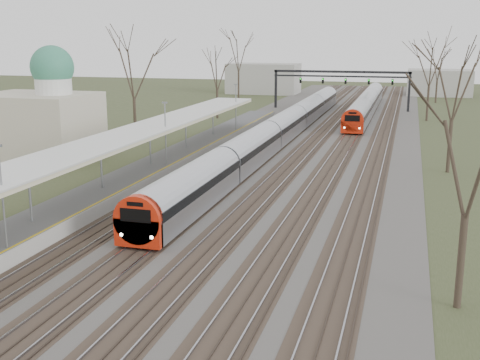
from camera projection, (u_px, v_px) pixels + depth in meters
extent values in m
cube|color=#474442|center=(306.00, 140.00, 65.64)|extent=(24.00, 160.00, 0.10)
cube|color=#4C3828|center=(253.00, 137.00, 67.21)|extent=(2.60, 160.00, 0.06)
cube|color=gray|center=(247.00, 136.00, 67.39)|extent=(0.07, 160.00, 0.12)
cube|color=gray|center=(259.00, 137.00, 67.01)|extent=(0.07, 160.00, 0.12)
cube|color=#4C3828|center=(284.00, 139.00, 66.29)|extent=(2.60, 160.00, 0.06)
cube|color=gray|center=(277.00, 138.00, 66.46)|extent=(0.07, 160.00, 0.12)
cube|color=gray|center=(290.00, 138.00, 66.09)|extent=(0.07, 160.00, 0.12)
cube|color=#4C3828|center=(315.00, 140.00, 65.37)|extent=(2.60, 160.00, 0.06)
cube|color=gray|center=(309.00, 139.00, 65.54)|extent=(0.07, 160.00, 0.12)
cube|color=gray|center=(322.00, 140.00, 65.17)|extent=(0.07, 160.00, 0.12)
cube|color=#4C3828|center=(348.00, 142.00, 64.45)|extent=(2.60, 160.00, 0.06)
cube|color=gray|center=(341.00, 141.00, 64.62)|extent=(0.07, 160.00, 0.12)
cube|color=gray|center=(354.00, 141.00, 64.25)|extent=(0.07, 160.00, 0.12)
cube|color=#4C3828|center=(381.00, 143.00, 63.53)|extent=(2.60, 160.00, 0.06)
cube|color=gray|center=(374.00, 142.00, 63.70)|extent=(0.07, 160.00, 0.12)
cube|color=gray|center=(388.00, 143.00, 63.32)|extent=(0.07, 160.00, 0.12)
cube|color=#9E9B93|center=(168.00, 162.00, 51.52)|extent=(3.50, 69.00, 1.00)
cylinder|color=slate|center=(30.00, 195.00, 32.79)|extent=(0.14, 0.14, 3.00)
cylinder|color=slate|center=(101.00, 166.00, 40.28)|extent=(0.14, 0.14, 3.00)
cylinder|color=slate|center=(150.00, 146.00, 47.78)|extent=(0.14, 0.14, 3.00)
cylinder|color=slate|center=(186.00, 132.00, 55.28)|extent=(0.14, 0.14, 3.00)
cylinder|color=slate|center=(213.00, 121.00, 62.78)|extent=(0.14, 0.14, 3.00)
cube|color=silver|center=(144.00, 129.00, 46.49)|extent=(4.10, 50.00, 0.12)
cube|color=beige|center=(144.00, 131.00, 46.53)|extent=(4.10, 50.00, 0.25)
cube|color=#C0B69F|center=(37.00, 127.00, 54.82)|extent=(10.00, 8.00, 6.00)
cylinder|color=silver|center=(53.00, 81.00, 53.34)|extent=(3.20, 3.20, 2.50)
sphere|color=#307A5E|center=(52.00, 67.00, 53.06)|extent=(3.80, 3.80, 3.80)
cube|color=black|center=(276.00, 89.00, 95.72)|extent=(0.35, 0.35, 6.00)
cube|color=black|center=(409.00, 92.00, 90.32)|extent=(0.35, 0.35, 6.00)
cube|color=black|center=(341.00, 72.00, 92.35)|extent=(21.00, 0.35, 0.35)
cube|color=black|center=(341.00, 76.00, 92.51)|extent=(21.00, 0.25, 0.25)
cube|color=black|center=(301.00, 80.00, 94.13)|extent=(0.32, 0.22, 0.85)
sphere|color=#0CFF19|center=(300.00, 79.00, 93.94)|extent=(0.16, 0.16, 0.16)
cube|color=black|center=(323.00, 81.00, 93.21)|extent=(0.32, 0.22, 0.85)
sphere|color=#0CFF19|center=(323.00, 79.00, 93.02)|extent=(0.16, 0.16, 0.16)
cube|color=black|center=(346.00, 81.00, 92.29)|extent=(0.32, 0.22, 0.85)
sphere|color=#0CFF19|center=(346.00, 80.00, 92.10)|extent=(0.16, 0.16, 0.16)
cube|color=black|center=(369.00, 82.00, 91.37)|extent=(0.32, 0.22, 0.85)
sphere|color=#0CFF19|center=(369.00, 80.00, 91.18)|extent=(0.16, 0.16, 0.16)
cube|color=black|center=(392.00, 82.00, 90.45)|extent=(0.32, 0.22, 0.85)
sphere|color=#0CFF19|center=(393.00, 80.00, 90.26)|extent=(0.16, 0.16, 0.16)
cylinder|color=#2D231C|center=(135.00, 121.00, 63.00)|extent=(0.30, 0.30, 4.95)
cylinder|color=#2D231C|center=(461.00, 262.00, 24.28)|extent=(0.30, 0.30, 4.05)
cylinder|color=#2D231C|center=(449.00, 146.00, 49.27)|extent=(0.30, 0.30, 4.50)
cube|color=#AAACB4|center=(284.00, 130.00, 66.11)|extent=(2.55, 75.00, 1.60)
cylinder|color=#AAACB4|center=(284.00, 124.00, 65.97)|extent=(2.60, 74.70, 2.60)
cube|color=black|center=(284.00, 123.00, 65.94)|extent=(2.62, 74.40, 0.55)
cube|color=red|center=(138.00, 233.00, 31.07)|extent=(2.55, 0.50, 1.50)
cylinder|color=red|center=(138.00, 219.00, 30.96)|extent=(2.60, 0.60, 2.60)
cube|color=black|center=(136.00, 215.00, 30.64)|extent=(1.70, 0.12, 0.70)
sphere|color=white|center=(122.00, 234.00, 31.13)|extent=(0.22, 0.22, 0.22)
sphere|color=white|center=(152.00, 237.00, 30.69)|extent=(0.22, 0.22, 0.22)
cube|color=black|center=(284.00, 138.00, 66.33)|extent=(1.80, 74.00, 0.35)
cube|color=#AAACB4|center=(366.00, 106.00, 89.54)|extent=(2.55, 45.00, 1.60)
cylinder|color=#AAACB4|center=(367.00, 101.00, 89.39)|extent=(2.60, 44.70, 2.60)
cube|color=black|center=(367.00, 101.00, 89.36)|extent=(2.62, 44.40, 0.55)
cube|color=red|center=(352.00, 127.00, 68.55)|extent=(2.55, 0.50, 1.50)
cylinder|color=red|center=(352.00, 121.00, 68.44)|extent=(2.60, 0.60, 2.60)
cube|color=black|center=(352.00, 118.00, 68.12)|extent=(1.70, 0.12, 0.70)
sphere|color=white|center=(344.00, 128.00, 68.61)|extent=(0.22, 0.22, 0.22)
sphere|color=white|center=(359.00, 128.00, 68.17)|extent=(0.22, 0.22, 0.22)
cube|color=black|center=(366.00, 112.00, 89.75)|extent=(1.80, 44.00, 0.35)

